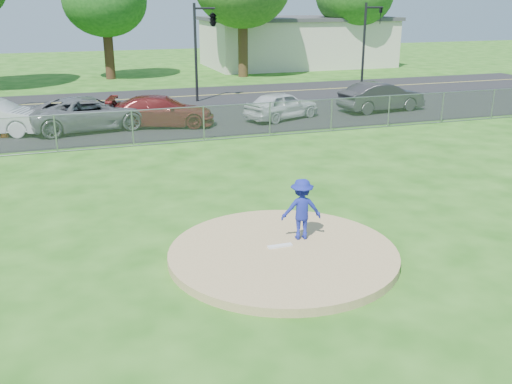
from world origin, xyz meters
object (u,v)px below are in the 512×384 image
traffic_signal_center (211,21)px  traffic_signal_right (367,39)px  commercial_building (297,41)px  parked_car_pearl (282,105)px  parked_car_gray (91,113)px  parked_car_darkred (162,111)px  pitcher (301,209)px  parked_car_charcoal (382,97)px  traffic_cone (4,129)px

traffic_signal_center → traffic_signal_right: 10.34m
commercial_building → parked_car_pearl: bearing=-114.1°
parked_car_gray → commercial_building: bearing=-50.1°
parked_car_gray → parked_car_darkred: size_ratio=1.12×
traffic_signal_center → parked_car_darkred: traffic_signal_center is taller
pitcher → parked_car_pearl: (5.18, 14.84, -0.25)m
traffic_signal_right → parked_car_gray: bearing=-160.9°
traffic_signal_center → parked_car_charcoal: bearing=-38.8°
parked_car_gray → parked_car_pearl: (9.31, -0.48, -0.07)m
traffic_cone → parked_car_darkred: size_ratio=0.14×
parked_car_pearl → traffic_signal_center: bearing=-6.5°
commercial_building → pitcher: (-15.32, -37.47, -1.20)m
traffic_signal_center → parked_car_darkred: bearing=-123.0°
traffic_signal_right → pitcher: size_ratio=3.68×
pitcher → parked_car_charcoal: size_ratio=0.32×
traffic_signal_center → traffic_signal_right: size_ratio=1.00×
traffic_signal_right → traffic_cone: size_ratio=8.05×
traffic_signal_center → pitcher: size_ratio=3.68×
traffic_signal_right → parked_car_darkred: traffic_signal_right is taller
traffic_signal_center → pitcher: traffic_signal_center is taller
commercial_building → parked_car_charcoal: size_ratio=3.48×
pitcher → traffic_cone: 16.97m
commercial_building → parked_car_gray: size_ratio=2.95×
parked_car_gray → traffic_signal_center: bearing=-59.1°
traffic_signal_center → parked_car_darkred: (-4.16, -6.40, -3.88)m
traffic_signal_center → traffic_cone: 13.59m
traffic_signal_center → pitcher: (-3.29, -21.47, -3.65)m
commercial_building → traffic_signal_center: bearing=-126.9°
traffic_signal_right → parked_car_darkred: size_ratio=1.13×
commercial_building → traffic_signal_right: traffic_signal_right is taller
commercial_building → pitcher: commercial_building is taller
traffic_signal_center → parked_car_charcoal: traffic_signal_center is taller
parked_car_pearl → parked_car_darkred: bearing=65.5°
traffic_cone → commercial_building: bearing=44.0°
parked_car_charcoal → pitcher: bearing=137.4°
parked_car_charcoal → traffic_signal_right: bearing=-27.7°
commercial_building → parked_car_darkred: size_ratio=3.29×
traffic_signal_center → commercial_building: bearing=53.1°
parked_car_gray → parked_car_charcoal: size_ratio=1.18×
commercial_building → parked_car_gray: bearing=-131.3°
traffic_signal_right → parked_car_charcoal: (-2.45, -6.28, -2.58)m
pitcher → parked_car_gray: pitcher is taller
pitcher → parked_car_pearl: 15.73m
parked_car_pearl → parked_car_gray: bearing=64.6°
pitcher → parked_car_charcoal: 18.82m
traffic_cone → parked_car_pearl: 13.08m
commercial_building → traffic_signal_right: bearing=-96.3°
traffic_signal_center → parked_car_charcoal: size_ratio=1.19×
traffic_signal_center → parked_car_pearl: traffic_signal_center is taller
parked_car_pearl → traffic_signal_right: bearing=-74.1°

